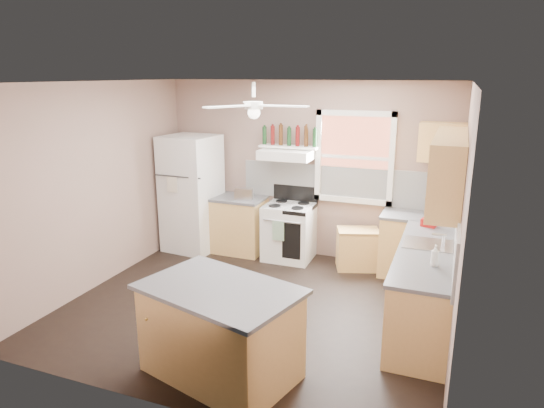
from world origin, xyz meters
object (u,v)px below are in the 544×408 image
at_px(toaster, 244,194).
at_px(cart, 358,249).
at_px(island, 221,333).
at_px(stove, 289,232).
at_px(refrigerator, 192,193).

bearing_deg(toaster, cart, -12.78).
height_order(toaster, island, toaster).
relative_size(cart, island, 0.44).
relative_size(stove, island, 0.63).
distance_m(toaster, cart, 1.92).
height_order(toaster, cart, toaster).
bearing_deg(island, stove, 112.64).
distance_m(toaster, island, 3.24).
bearing_deg(cart, stove, 160.30).
xyz_separation_m(refrigerator, cart, (2.69, 0.12, -0.63)).
height_order(refrigerator, island, refrigerator).
relative_size(toaster, stove, 0.33).
bearing_deg(refrigerator, cart, 7.79).
height_order(stove, island, same).
xyz_separation_m(toaster, stove, (0.72, 0.09, -0.56)).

